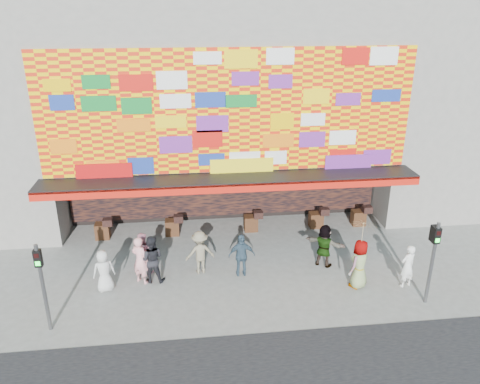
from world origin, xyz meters
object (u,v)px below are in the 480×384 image
Objects in this scene: ped_e at (242,255)px; ped_g at (360,264)px; ped_c at (152,259)px; ped_i at (142,253)px; ped_b at (140,260)px; parasol at (363,233)px; ped_a at (104,271)px; ped_h at (408,266)px; signal_left at (42,278)px; signal_right at (433,254)px; ped_f at (324,246)px; ped_d at (200,252)px.

ped_g is at bearing 163.55° from ped_e.
ped_i is at bearing -50.49° from ped_c.
parasol is at bearing -153.98° from ped_b.
ped_a is 9.14m from parasol.
ped_a is at bearing -24.48° from ped_h.
ped_c reaches higher than ped_a.
signal_left is at bearing 38.51° from ped_a.
ped_c is at bearing -139.34° from ped_b.
signal_left and signal_right have the same top height.
signal_right is 2.34m from parasol.
ped_e is 0.98× the size of ped_f.
signal_right reaches higher than ped_b.
signal_right reaches higher than ped_h.
ped_e is 1.03× the size of ped_h.
ped_g is at bearing 154.16° from ped_d.
signal_left is at bearing 46.00° from ped_c.
ped_g reaches higher than ped_a.
ped_f is (6.54, 0.35, -0.05)m from ped_c.
ped_b is at bearing 1.81° from ped_d.
ped_a is 0.93× the size of ped_d.
ped_g is at bearing 152.16° from ped_f.
signal_left is 10.04m from ped_f.
ped_g is (7.77, -1.19, 0.00)m from ped_b.
ped_i is (-7.76, 1.86, -0.09)m from ped_g.
signal_left is 10.53m from ped_g.
parasol reaches higher than ped_f.
signal_right is 1.64× the size of ped_b.
ped_f is 1.79m from ped_g.
signal_left is 1.90× the size of ped_a.
ped_b is 6.95m from ped_f.
ped_e is 4.25m from ped_g.
ped_a is 1.30m from ped_b.
ped_b reaches higher than ped_c.
ped_g is at bearing 158.38° from ped_a.
parasol is at bearing -25.07° from ped_h.
ped_c is (-9.35, 2.43, -0.95)m from signal_right.
signal_left is 1.82× the size of ped_i.
signal_left is at bearing 20.78° from ped_d.
ped_i is (-3.69, 0.63, -0.02)m from ped_e.
ped_c is at bearing 170.53° from parasol.
ped_e is 3.74m from ped_i.
ped_h is (7.32, -1.80, -0.03)m from ped_d.
signal_left is 12.22m from ped_h.
ped_g is (0.83, -1.58, 0.06)m from ped_f.
ped_b is (-9.75, 2.39, -0.95)m from signal_right.
ped_g is at bearing -153.98° from ped_b.
ped_f is at bearing -173.45° from ped_e.
signal_left is 6.87m from ped_e.
ped_f reaches higher than ped_h.
ped_e reaches higher than ped_h.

